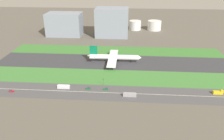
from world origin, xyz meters
name	(u,v)px	position (x,y,z in m)	size (l,w,h in m)	color
ground_plane	(114,62)	(0.00, 0.00, 0.00)	(800.00, 800.00, 0.00)	#5B564C
runway	(114,62)	(0.00, 0.00, 0.05)	(280.00, 46.00, 0.10)	#38383D
grass_median_north	(116,51)	(0.00, 41.00, 0.05)	(280.00, 36.00, 0.10)	#3D7A33
grass_median_south	(112,77)	(0.00, -41.00, 0.05)	(280.00, 36.00, 0.10)	#427F38
highway	(109,93)	(0.00, -73.00, 0.05)	(280.00, 28.00, 0.10)	#4C4C4F
highway_centerline	(109,93)	(0.00, -73.00, 0.11)	(266.00, 0.50, 0.01)	silver
airliner	(113,57)	(-1.24, 0.00, 6.23)	(65.00, 56.00, 19.70)	white
bus_1	(130,95)	(18.71, -78.00, 1.82)	(11.60, 2.50, 3.50)	#99999E
bus_0	(64,87)	(-42.89, -68.00, 1.82)	(11.60, 2.50, 3.50)	silver
car_3	(106,89)	(-3.03, -68.00, 0.92)	(4.40, 1.80, 2.00)	#19662D
truck_0	(218,92)	(97.46, -68.00, 1.67)	(8.40, 2.50, 4.00)	yellow
car_0	(88,88)	(-19.46, -68.00, 0.92)	(4.40, 1.80, 2.00)	#19662D
car_1	(11,91)	(-88.60, -78.00, 0.92)	(4.40, 1.80, 2.00)	#B2191E
traffic_light	(103,82)	(-6.44, -60.01, 4.29)	(0.36, 0.50, 7.20)	#4C4C51
terminal_building	(65,24)	(-90.00, 114.00, 18.28)	(56.33, 35.91, 36.56)	gray
hangar_building	(112,22)	(-11.00, 114.00, 22.74)	(52.63, 38.06, 45.48)	gray
fuel_tank_west	(118,25)	(-2.79, 159.00, 8.19)	(18.04, 18.04, 16.39)	silver
fuel_tank_centre	(135,25)	(28.03, 159.00, 8.16)	(21.26, 21.26, 16.32)	silver
fuel_tank_east	(154,25)	(62.91, 159.00, 8.38)	(24.23, 24.23, 16.76)	silver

